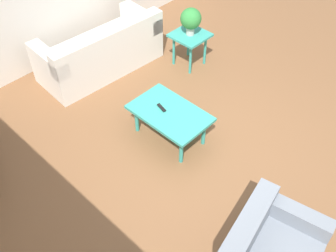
% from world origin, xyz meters
% --- Properties ---
extents(ground_plane, '(14.00, 14.00, 0.00)m').
position_xyz_m(ground_plane, '(0.00, 0.00, 0.00)').
color(ground_plane, brown).
extents(sofa, '(0.94, 1.94, 0.81)m').
position_xyz_m(sofa, '(2.24, -0.29, 0.31)').
color(sofa, silver).
rests_on(sofa, ground_plane).
extents(coffee_table, '(1.00, 0.63, 0.44)m').
position_xyz_m(coffee_table, '(0.46, 0.06, 0.39)').
color(coffee_table, teal).
rests_on(coffee_table, ground_plane).
extents(side_table_plant, '(0.52, 0.52, 0.55)m').
position_xyz_m(side_table_plant, '(1.35, -1.34, 0.46)').
color(side_table_plant, teal).
rests_on(side_table_plant, ground_plane).
extents(potted_plant, '(0.32, 0.32, 0.42)m').
position_xyz_m(potted_plant, '(1.35, -1.34, 0.80)').
color(potted_plant, '#B2ADA3').
rests_on(potted_plant, side_table_plant).
extents(remote_control, '(0.16, 0.08, 0.02)m').
position_xyz_m(remote_control, '(0.58, 0.08, 0.45)').
color(remote_control, black).
rests_on(remote_control, coffee_table).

